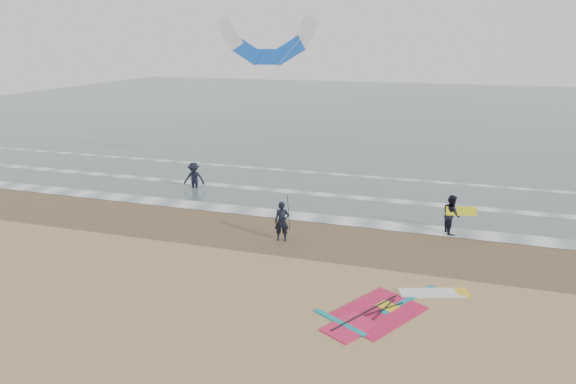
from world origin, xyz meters
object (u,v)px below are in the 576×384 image
(windsurf_rig, at_px, (394,307))
(person_standing, at_px, (282,222))
(person_wading, at_px, (194,173))
(surf_kite, at_px, (267,45))
(person_walking, at_px, (451,214))

(windsurf_rig, height_order, person_standing, person_standing)
(windsurf_rig, bearing_deg, person_wading, 140.38)
(windsurf_rig, xyz_separation_m, person_standing, (-5.18, 4.33, 0.82))
(person_wading, bearing_deg, surf_kite, 36.47)
(person_walking, bearing_deg, windsurf_rig, 144.81)
(surf_kite, bearing_deg, person_walking, -30.61)
(windsurf_rig, height_order, surf_kite, surf_kite)
(person_walking, relative_size, person_wading, 0.94)
(person_walking, xyz_separation_m, person_wading, (-13.98, 2.90, 0.06))
(surf_kite, bearing_deg, person_standing, -67.00)
(windsurf_rig, xyz_separation_m, person_walking, (1.59, 7.36, 0.84))
(person_standing, relative_size, person_wading, 0.91)
(person_standing, height_order, person_wading, person_wading)
(person_standing, bearing_deg, person_wading, 129.49)
(person_wading, xyz_separation_m, surf_kite, (3.22, 3.47, 6.91))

